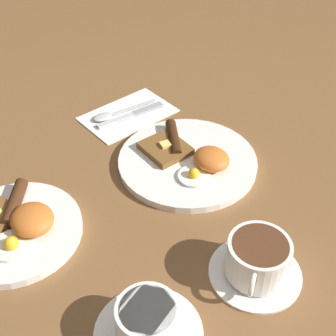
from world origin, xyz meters
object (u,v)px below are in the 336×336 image
object	(u,v)px
breakfast_plate_near	(188,160)
knife	(134,114)
teacup_near	(257,261)
breakfast_plate_far	(16,227)
spoon	(110,115)
teacup_far	(148,324)

from	to	relation	value
breakfast_plate_near	knife	size ratio (longest dim) A/B	1.66
teacup_near	knife	bearing A→B (deg)	-8.49
breakfast_plate_far	spoon	xyz separation A→B (m)	(0.22, -0.31, -0.01)
breakfast_plate_near	teacup_far	bearing A→B (deg)	135.35
teacup_near	teacup_far	bearing A→B (deg)	87.81
knife	teacup_near	bearing A→B (deg)	82.33
breakfast_plate_far	teacup_far	size ratio (longest dim) A/B	1.48
breakfast_plate_near	teacup_far	distance (m)	0.39
knife	spoon	world-z (taller)	spoon
teacup_far	breakfast_plate_far	bearing A→B (deg)	16.09
spoon	breakfast_plate_near	bearing A→B (deg)	103.90
teacup_far	breakfast_plate_near	bearing A→B (deg)	-44.65
breakfast_plate_far	knife	size ratio (longest dim) A/B	1.37
teacup_far	spoon	distance (m)	0.56
breakfast_plate_near	teacup_far	size ratio (longest dim) A/B	1.79
teacup_far	spoon	world-z (taller)	teacup_far
breakfast_plate_far	teacup_near	xyz separation A→B (m)	(-0.30, -0.28, 0.02)
breakfast_plate_far	teacup_near	bearing A→B (deg)	-136.81
teacup_far	knife	xyz separation A→B (m)	(0.49, -0.27, -0.02)
breakfast_plate_far	spoon	distance (m)	0.38
teacup_near	teacup_far	world-z (taller)	teacup_near
teacup_near	knife	size ratio (longest dim) A/B	0.87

